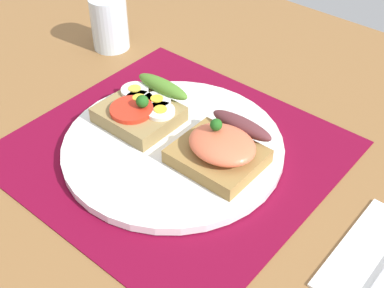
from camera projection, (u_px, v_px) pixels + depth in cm
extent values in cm
cube|color=brown|center=(174.00, 161.00, 63.91)|extent=(120.00, 90.00, 3.20)
cube|color=maroon|center=(173.00, 151.00, 62.77)|extent=(36.13, 34.60, 0.30)
cylinder|color=white|center=(173.00, 146.00, 62.33)|extent=(26.79, 26.79, 1.05)
cube|color=olive|center=(139.00, 114.00, 64.65)|extent=(9.33, 8.23, 1.99)
cylinder|color=red|center=(132.00, 110.00, 63.27)|extent=(5.36, 5.36, 0.60)
ellipsoid|color=#4D7F28|center=(163.00, 86.00, 66.04)|extent=(8.21, 2.20, 1.80)
sphere|color=#1E5919|center=(142.00, 101.00, 62.70)|extent=(1.60, 1.60, 1.60)
cylinder|color=white|center=(135.00, 90.00, 66.48)|extent=(3.59, 3.59, 0.50)
cylinder|color=yellow|center=(135.00, 88.00, 66.27)|extent=(1.61, 1.61, 0.16)
cylinder|color=white|center=(139.00, 100.00, 64.92)|extent=(3.59, 3.59, 0.50)
cylinder|color=yellow|center=(139.00, 98.00, 64.71)|extent=(1.61, 1.61, 0.16)
cylinder|color=white|center=(157.00, 101.00, 64.77)|extent=(3.59, 3.59, 0.50)
cylinder|color=yellow|center=(157.00, 99.00, 64.55)|extent=(1.61, 1.61, 0.16)
cylinder|color=white|center=(161.00, 111.00, 63.08)|extent=(3.59, 3.59, 0.50)
cylinder|color=yellow|center=(160.00, 109.00, 62.87)|extent=(1.61, 1.61, 0.16)
cube|color=olive|center=(217.00, 156.00, 58.84)|extent=(9.77, 8.26, 1.77)
ellipsoid|color=#E36543|center=(222.00, 144.00, 57.35)|extent=(8.01, 6.61, 2.27)
ellipsoid|color=#5A2A2E|center=(242.00, 125.00, 60.31)|extent=(8.30, 2.20, 1.80)
sphere|color=#1E5919|center=(216.00, 125.00, 57.07)|extent=(1.40, 1.40, 1.40)
cube|color=#B7B7BC|center=(383.00, 277.00, 48.19)|extent=(0.80, 11.11, 0.32)
cylinder|color=silver|center=(109.00, 23.00, 79.38)|extent=(5.69, 5.69, 8.27)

